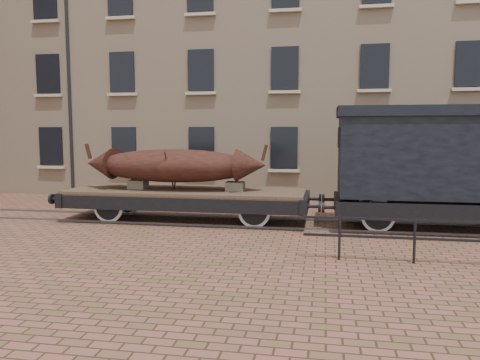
# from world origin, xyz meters

# --- Properties ---
(ground) EXTENTS (90.00, 90.00, 0.00)m
(ground) POSITION_xyz_m (0.00, 0.00, 0.00)
(ground) COLOR brown
(warehouse_cream) EXTENTS (40.00, 10.19, 14.00)m
(warehouse_cream) POSITION_xyz_m (3.00, 9.99, 7.00)
(warehouse_cream) COLOR beige
(warehouse_cream) RESTS_ON ground
(rail_track) EXTENTS (30.00, 1.52, 0.06)m
(rail_track) POSITION_xyz_m (0.00, 0.00, 0.03)
(rail_track) COLOR #59595E
(rail_track) RESTS_ON ground
(flatcar_wagon) EXTENTS (8.56, 2.32, 1.29)m
(flatcar_wagon) POSITION_xyz_m (-1.71, -0.00, 0.81)
(flatcar_wagon) COLOR brown
(flatcar_wagon) RESTS_ON ground
(iron_boat) EXTENTS (6.05, 1.76, 1.47)m
(iron_boat) POSITION_xyz_m (-2.11, 0.00, 1.78)
(iron_boat) COLOR #481D16
(iron_boat) RESTS_ON flatcar_wagon
(goods_van) EXTENTS (6.94, 2.53, 3.59)m
(goods_van) POSITION_xyz_m (6.06, 0.00, 2.25)
(goods_van) COLOR black
(goods_van) RESTS_ON ground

